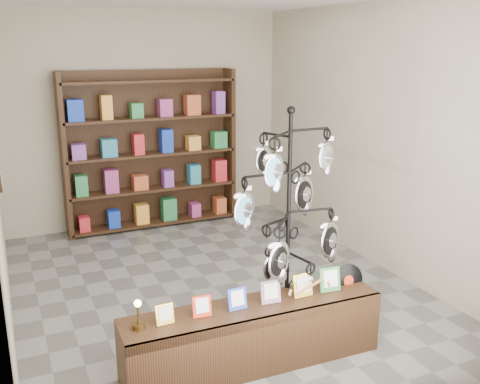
% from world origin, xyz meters
% --- Properties ---
extents(ground, '(5.00, 5.00, 0.00)m').
position_xyz_m(ground, '(0.00, 0.00, 0.00)').
color(ground, slate).
rests_on(ground, ground).
extents(room_envelope, '(5.00, 5.00, 5.00)m').
position_xyz_m(room_envelope, '(0.00, 0.00, 1.85)').
color(room_envelope, '#ABA18A').
rests_on(room_envelope, ground).
extents(display_tree, '(1.11, 1.11, 2.06)m').
position_xyz_m(display_tree, '(0.16, -1.30, 1.19)').
color(display_tree, black).
rests_on(display_tree, ground).
extents(front_shelf, '(2.14, 0.50, 0.75)m').
position_xyz_m(front_shelf, '(-0.24, -1.48, 0.26)').
color(front_shelf, black).
rests_on(front_shelf, ground).
extents(back_shelving, '(2.42, 0.36, 2.20)m').
position_xyz_m(back_shelving, '(0.00, 2.30, 1.03)').
color(back_shelving, black).
rests_on(back_shelving, ground).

